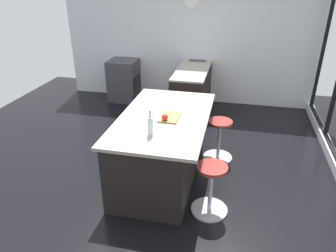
{
  "coord_description": "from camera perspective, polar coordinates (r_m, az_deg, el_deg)",
  "views": [
    {
      "loc": [
        3.86,
        1.12,
        2.6
      ],
      "look_at": [
        0.2,
        0.29,
        0.78
      ],
      "focal_mm": 33.98,
      "sensor_mm": 36.0,
      "label": 1
    }
  ],
  "objects": [
    {
      "name": "ground_plane",
      "position": [
        4.79,
        -2.88,
        -7.0
      ],
      "size": [
        7.43,
        7.43,
        0.0
      ],
      "primitive_type": "plane",
      "color": "black"
    },
    {
      "name": "oven_range",
      "position": [
        7.16,
        -7.91,
        8.16
      ],
      "size": [
        0.6,
        0.61,
        0.89
      ],
      "color": "#38383D",
      "rests_on": "ground_plane"
    },
    {
      "name": "water_bottle",
      "position": [
        3.6,
        -3.22,
        0.07
      ],
      "size": [
        0.06,
        0.06,
        0.31
      ],
      "color": "silver",
      "rests_on": "kitchen_island"
    },
    {
      "name": "cutting_board",
      "position": [
        4.08,
        0.3,
        1.61
      ],
      "size": [
        0.36,
        0.24,
        0.02
      ],
      "primitive_type": "cube",
      "color": "olive",
      "rests_on": "kitchen_island"
    },
    {
      "name": "stool_by_window",
      "position": [
        4.86,
        9.11,
        -2.69
      ],
      "size": [
        0.44,
        0.44,
        0.64
      ],
      "color": "#B7B7BC",
      "rests_on": "ground_plane"
    },
    {
      "name": "apple_red",
      "position": [
        3.95,
        -0.57,
        1.59
      ],
      "size": [
        0.08,
        0.08,
        0.08
      ],
      "primitive_type": "sphere",
      "color": "red",
      "rests_on": "cutting_board"
    },
    {
      "name": "kitchen_island",
      "position": [
        4.34,
        -1.26,
        -3.62
      ],
      "size": [
        1.96,
        1.14,
        0.91
      ],
      "color": "black",
      "rests_on": "ground_plane"
    },
    {
      "name": "sink_cabinet",
      "position": [
        6.78,
        4.93,
        7.48
      ],
      "size": [
        2.48,
        0.6,
        1.2
      ],
      "color": "black",
      "rests_on": "ground_plane"
    },
    {
      "name": "stool_middle",
      "position": [
        3.82,
        7.63,
        -11.39
      ],
      "size": [
        0.44,
        0.44,
        0.64
      ],
      "color": "#B7B7BC",
      "rests_on": "ground_plane"
    },
    {
      "name": "interior_partition_left",
      "position": [
        6.92,
        3.37,
        16.12
      ],
      "size": [
        0.15,
        5.29,
        2.85
      ],
      "color": "silver",
      "rests_on": "ground_plane"
    }
  ]
}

